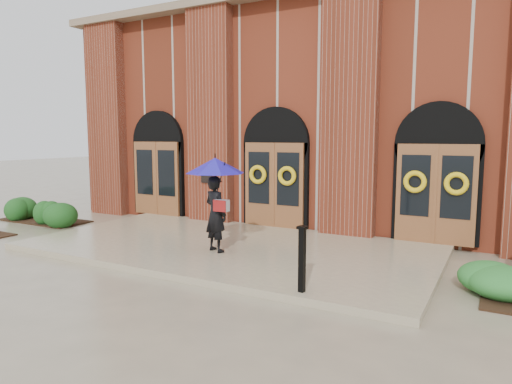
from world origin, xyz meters
The scene contains 6 objects.
ground centered at (0.00, 0.00, 0.00)m, with size 90.00×90.00×0.00m, color gray.
landing centered at (0.00, 0.15, 0.07)m, with size 10.00×5.30×0.15m, color tan.
church_building centered at (0.00, 8.78, 3.50)m, with size 16.20×12.53×7.00m.
man_with_umbrella centered at (0.13, -0.59, 1.69)m, with size 1.74×1.74×2.20m.
metal_post centered at (3.00, -2.24, 0.76)m, with size 0.17×0.17×1.16m.
hedge_wall_left centered at (-7.51, 0.50, 0.37)m, with size 2.88×1.15×0.74m, color #184617.
Camera 1 is at (5.97, -9.35, 2.85)m, focal length 32.00 mm.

